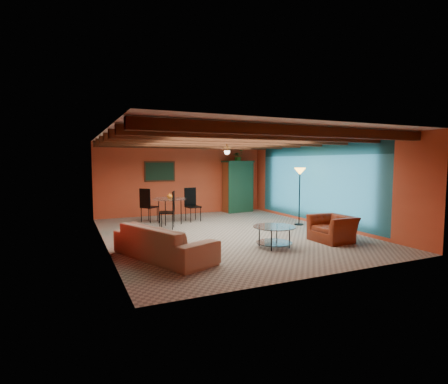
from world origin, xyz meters
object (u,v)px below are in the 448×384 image
sofa (164,242)px  potted_plant (238,156)px  coffee_table (274,237)px  armoire (238,187)px  dining_table (170,206)px  armchair (333,228)px  vase (170,186)px  floor_lamp (299,196)px

sofa → potted_plant: (4.45, 5.43, 1.88)m
coffee_table → armoire: bearing=71.6°
sofa → dining_table: 4.09m
armchair → vase: vase is taller
armoire → floor_lamp: bearing=-89.6°
armchair → coffee_table: (-1.68, 0.09, -0.07)m
dining_table → vase: (-0.00, 0.00, 0.66)m
armchair → sofa: bearing=-95.4°
sofa → floor_lamp: (4.90, 1.99, 0.56)m
floor_lamp → armchair: bearing=-105.8°
armoire → vase: armoire is taller
armoire → floor_lamp: size_ratio=1.09×
floor_lamp → vase: size_ratio=9.54×
floor_lamp → armoire: bearing=97.4°
sofa → armchair: size_ratio=2.38×
sofa → armoire: bearing=-62.3°
armchair → dining_table: bearing=-145.7°
coffee_table → vase: size_ratio=5.23×
dining_table → sofa: bearing=-107.3°
armchair → vase: (-3.06, 4.14, 0.91)m
armchair → coffee_table: armchair is taller
armchair → dining_table: dining_table is taller
armchair → floor_lamp: floor_lamp is taller
armchair → armoire: bearing=176.1°
armchair → potted_plant: bearing=176.1°
dining_table → vase: vase is taller
potted_plant → dining_table: bearing=-154.6°
vase → dining_table: bearing=0.0°
coffee_table → armoire: 5.94m
sofa → coffee_table: bearing=-116.6°
armchair → armoire: (0.18, 5.68, 0.66)m
vase → armchair: bearing=-53.6°
potted_plant → sofa: bearing=-129.3°
sofa → armchair: sofa is taller
coffee_table → potted_plant: 6.22m
armchair → floor_lamp: 2.39m
coffee_table → dining_table: size_ratio=0.46×
armchair → potted_plant: 5.99m
dining_table → armoire: armoire is taller
armchair → coffee_table: 1.68m
sofa → armoire: armoire is taller
sofa → potted_plant: 7.27m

